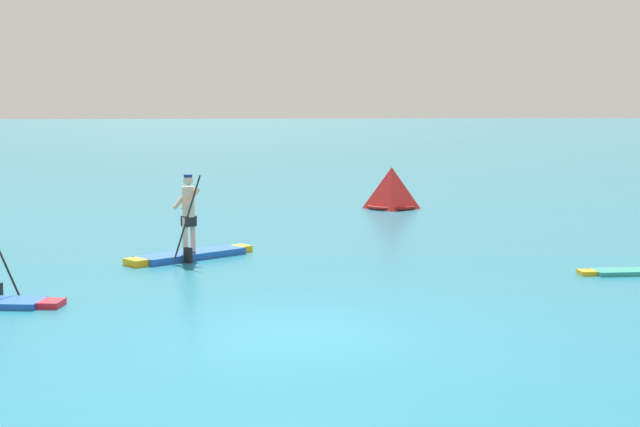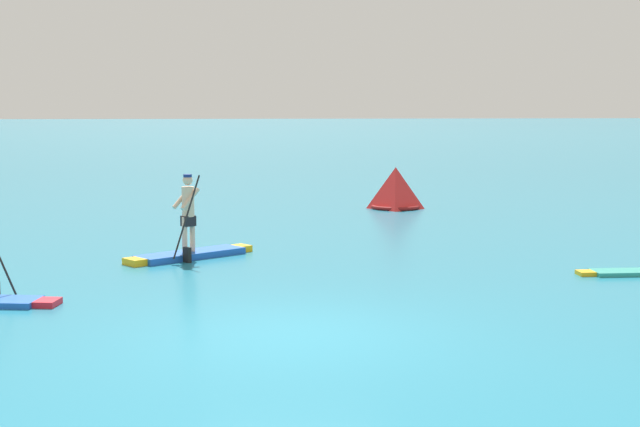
{
  "view_description": "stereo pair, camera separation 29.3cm",
  "coord_description": "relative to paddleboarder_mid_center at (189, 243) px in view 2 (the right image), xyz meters",
  "views": [
    {
      "loc": [
        -1.33,
        -12.89,
        3.21
      ],
      "look_at": [
        1.19,
        7.48,
        0.83
      ],
      "focal_mm": 52.34,
      "sensor_mm": 36.0,
      "label": 1
    },
    {
      "loc": [
        -1.03,
        -12.92,
        3.21
      ],
      "look_at": [
        1.19,
        7.48,
        0.83
      ],
      "focal_mm": 52.34,
      "sensor_mm": 36.0,
      "label": 2
    }
  ],
  "objects": [
    {
      "name": "ground",
      "position": [
        1.67,
        -6.76,
        -0.33
      ],
      "size": [
        440.0,
        440.0,
        0.0
      ],
      "primitive_type": "plane",
      "color": "teal"
    },
    {
      "name": "paddleboarder_mid_center",
      "position": [
        0.0,
        0.0,
        0.0
      ],
      "size": [
        2.7,
        2.16,
        1.8
      ],
      "rotation": [
        0.0,
        0.0,
        3.78
      ],
      "color": "blue",
      "rests_on": "ground"
    },
    {
      "name": "race_marker_buoy",
      "position": [
        6.14,
        8.95,
        0.25
      ],
      "size": [
        1.55,
        1.55,
        1.3
      ],
      "color": "red",
      "rests_on": "ground"
    }
  ]
}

